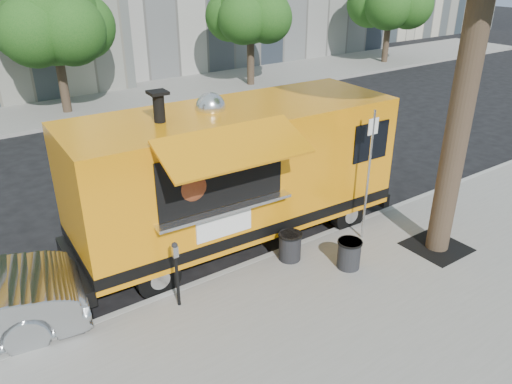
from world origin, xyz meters
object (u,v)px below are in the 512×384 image
Objects in this scene: far_tree_b at (52,18)px; sign_post at (369,169)px; trash_bin_left at (290,245)px; parking_meter at (176,267)px; far_tree_c at (250,9)px; trash_bin_right at (349,253)px; food_truck at (235,172)px.

far_tree_b is 1.83× the size of sign_post.
far_tree_b reaches higher than trash_bin_left.
parking_meter reaches higher than trash_bin_left.
trash_bin_right is (-7.56, -14.64, -3.24)m from far_tree_c.
trash_bin_left is at bearing 130.59° from trash_bin_right.
far_tree_c is 16.79m from trash_bin_right.
trash_bin_left is (0.64, -14.00, -3.36)m from far_tree_b.
parking_meter is (-11.00, -13.75, -2.74)m from far_tree_c.
food_truck is at bearing 142.85° from sign_post.
trash_bin_right is at bearing -14.44° from parking_meter.
far_tree_b is 4.12× the size of parking_meter.
parking_meter is at bearing -128.66° from far_tree_c.
parking_meter is (-2.00, -14.05, -2.85)m from far_tree_b.
far_tree_b is at bearing 178.09° from far_tree_c.
sign_post is 2.37m from trash_bin_left.
sign_post is (-6.45, -13.95, -1.87)m from far_tree_c.
food_truck reaches higher than sign_post.
trash_bin_left is 1.23m from trash_bin_right.
far_tree_b is 9.03× the size of trash_bin_left.
sign_post is 0.40× the size of food_truck.
far_tree_b is at bearing 81.90° from parking_meter.
far_tree_c reaches higher than parking_meter.
sign_post is at bearing 31.73° from trash_bin_right.
far_tree_b is at bearing 95.51° from trash_bin_right.
trash_bin_right is (3.44, -0.89, -0.50)m from parking_meter.
sign_post reaches higher than trash_bin_right.
far_tree_c is at bearing 62.68° from trash_bin_right.
sign_post is 4.90× the size of trash_bin_right.
sign_post is 1.89m from trash_bin_right.
far_tree_c is at bearing 65.19° from sign_post.
far_tree_b is at bearing 100.15° from sign_post.
trash_bin_left is (-8.36, -13.70, -3.24)m from far_tree_c.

